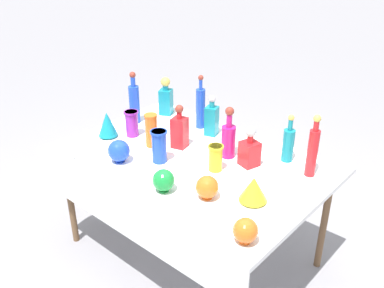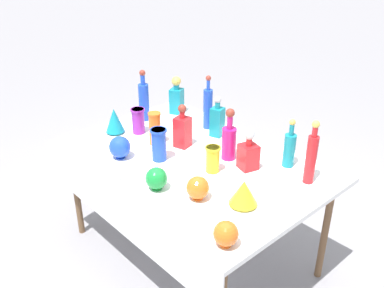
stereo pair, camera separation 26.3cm
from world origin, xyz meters
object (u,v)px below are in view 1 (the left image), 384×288
Objects in this scene: square_decanter_0 at (212,119)px; slender_vase_0 at (151,129)px; round_bowl_3 at (164,180)px; round_bowl_1 at (207,187)px; round_bowl_0 at (119,151)px; fluted_vase_1 at (107,124)px; square_decanter_3 at (180,130)px; tall_bottle_2 at (201,107)px; tall_bottle_1 at (313,150)px; slender_vase_1 at (159,145)px; round_bowl_2 at (245,231)px; square_decanter_1 at (166,98)px; tall_bottle_0 at (134,102)px; fluted_vase_0 at (253,189)px; tall_bottle_4 at (229,138)px; slender_vase_2 at (216,157)px; square_decanter_2 at (250,150)px; tall_bottle_3 at (288,143)px; slender_vase_3 at (132,123)px.

slender_vase_0 is at bearing -115.60° from square_decanter_0.
slender_vase_0 is 1.71× the size of round_bowl_3.
round_bowl_1 is (0.66, -0.23, -0.05)m from slender_vase_0.
fluted_vase_1 is at bearing 151.60° from round_bowl_0.
square_decanter_0 is 0.28m from square_decanter_3.
tall_bottle_2 is 0.34m from square_decanter_3.
tall_bottle_1 is at bearing 19.86° from slender_vase_0.
slender_vase_0 reaches higher than slender_vase_1.
round_bowl_3 is at bearing -155.08° from round_bowl_1.
fluted_vase_1 is at bearing 167.86° from round_bowl_2.
square_decanter_1 is 1.00× the size of square_decanter_3.
fluted_vase_1 is 1.37× the size of round_bowl_3.
tall_bottle_0 reaches higher than square_decanter_3.
slender_vase_0 is 0.56m from round_bowl_3.
square_decanter_1 is at bearing 155.06° from fluted_vase_0.
square_decanter_3 is at bearing -73.53° from tall_bottle_2.
tall_bottle_2 is 0.91m from round_bowl_1.
fluted_vase_0 is 0.88m from round_bowl_0.
tall_bottle_4 reaches higher than square_decanter_1.
slender_vase_2 is at bearing 160.50° from fluted_vase_0.
square_decanter_2 is 0.22m from slender_vase_2.
fluted_vase_0 is (0.72, -0.21, -0.04)m from square_decanter_3.
tall_bottle_4 is at bearing 104.08° from slender_vase_2.
slender_vase_3 is at bearing -158.14° from tall_bottle_3.
fluted_vase_1 is at bearing -155.56° from square_decanter_3.
slender_vase_0 is 1.70× the size of round_bowl_1.
tall_bottle_3 is at bearing 55.99° from slender_vase_2.
fluted_vase_1 reaches higher than fluted_vase_0.
round_bowl_0 is (-0.05, -0.72, -0.08)m from tall_bottle_2.
fluted_vase_1 is 1.00m from round_bowl_1.
fluted_vase_0 is (0.81, -0.53, -0.08)m from tall_bottle_2.
round_bowl_2 is (0.25, -0.81, -0.05)m from tall_bottle_3.
round_bowl_0 is (0.31, -0.73, -0.06)m from square_decanter_1.
tall_bottle_1 is at bearing 52.69° from round_bowl_3.
round_bowl_3 is at bearing 174.34° from round_bowl_2.
square_decanter_1 is at bearing 173.57° from square_decanter_0.
square_decanter_0 is at bearing -17.00° from tall_bottle_2.
square_decanter_1 is at bearing 113.07° from round_bowl_0.
tall_bottle_0 reaches higher than round_bowl_0.
square_decanter_0 is (-0.28, 0.18, -0.01)m from tall_bottle_4.
square_decanter_1 is (0.06, 0.26, -0.03)m from tall_bottle_0.
tall_bottle_3 is at bearing 54.74° from square_decanter_2.
square_decanter_0 is at bearing 131.70° from slender_vase_2.
round_bowl_3 is (0.65, -0.35, -0.03)m from slender_vase_3.
tall_bottle_2 is 1.33× the size of square_decanter_1.
slender_vase_2 is at bearing 8.98° from fluted_vase_1.
tall_bottle_4 is 0.85m from fluted_vase_1.
slender_vase_0 is (-0.19, -0.39, -0.00)m from square_decanter_0.
round_bowl_1 is (1.03, -0.42, -0.09)m from tall_bottle_0.
slender_vase_1 is at bearing -143.41° from square_decanter_2.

